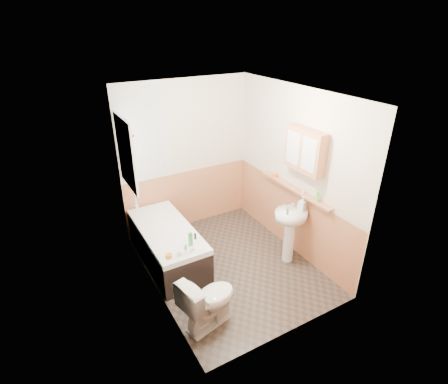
{
  "coord_description": "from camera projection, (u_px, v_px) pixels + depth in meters",
  "views": [
    {
      "loc": [
        -2.11,
        -3.57,
        3.28
      ],
      "look_at": [
        0.0,
        0.15,
        1.15
      ],
      "focal_mm": 28.0,
      "sensor_mm": 36.0,
      "label": 1
    }
  ],
  "objects": [
    {
      "name": "pine_shelf",
      "position": [
        295.0,
        189.0,
        5.08
      ],
      "size": [
        0.1,
        1.45,
        0.03
      ],
      "primitive_type": "cube",
      "color": "#C87E52",
      "rests_on": "wall_right"
    },
    {
      "name": "shower_riser",
      "position": [
        132.0,
        159.0,
        4.63
      ],
      "size": [
        0.11,
        0.09,
        1.31
      ],
      "color": "silver",
      "rests_on": "wall_left"
    },
    {
      "name": "wainscot_right",
      "position": [
        289.0,
        218.0,
        5.44
      ],
      "size": [
        0.01,
        2.8,
        1.0
      ],
      "primitive_type": "cube",
      "color": "#C87E52",
      "rests_on": "wall_right"
    },
    {
      "name": "sink",
      "position": [
        290.0,
        225.0,
        5.04
      ],
      "size": [
        0.49,
        0.4,
        0.96
      ],
      "rotation": [
        0.0,
        0.0,
        -0.26
      ],
      "color": "white",
      "rests_on": "floor"
    },
    {
      "name": "blue_gel",
      "position": [
        190.0,
        239.0,
        4.62
      ],
      "size": [
        0.06,
        0.04,
        0.19
      ],
      "primitive_type": "cube",
      "rotation": [
        0.0,
        0.0,
        -0.16
      ],
      "color": "#388447",
      "rests_on": "bathtub"
    },
    {
      "name": "tile_return_back",
      "position": [
        140.0,
        134.0,
        5.16
      ],
      "size": [
        0.75,
        0.01,
        1.5
      ],
      "primitive_type": "cube",
      "color": "white",
      "rests_on": "wall_back"
    },
    {
      "name": "foam_can",
      "position": [
        318.0,
        196.0,
        4.68
      ],
      "size": [
        0.06,
        0.06,
        0.16
      ],
      "primitive_type": "cylinder",
      "rotation": [
        0.0,
        0.0,
        0.42
      ],
      "color": "#59C647",
      "rests_on": "pine_shelf"
    },
    {
      "name": "clear_bottle",
      "position": [
        288.0,
        212.0,
        4.82
      ],
      "size": [
        0.03,
        0.03,
        0.09
      ],
      "primitive_type": "cylinder",
      "rotation": [
        0.0,
        0.0,
        -0.07
      ],
      "color": "#388447",
      "rests_on": "sink"
    },
    {
      "name": "orange_bottle",
      "position": [
        195.0,
        236.0,
        4.78
      ],
      "size": [
        0.04,
        0.04,
        0.09
      ],
      "primitive_type": "cylinder",
      "rotation": [
        0.0,
        0.0,
        -0.33
      ],
      "color": "black",
      "rests_on": "bathtub"
    },
    {
      "name": "ceiling",
      "position": [
        230.0,
        93.0,
        4.06
      ],
      "size": [
        2.8,
        2.8,
        0.0
      ],
      "primitive_type": "plane",
      "rotation": [
        3.14,
        0.0,
        0.0
      ],
      "color": "white",
      "rests_on": "ground"
    },
    {
      "name": "medicine_cabinet",
      "position": [
        305.0,
        150.0,
        4.66
      ],
      "size": [
        0.17,
        0.66,
        0.59
      ],
      "color": "#C87E52",
      "rests_on": "wall_right"
    },
    {
      "name": "wall_back",
      "position": [
        186.0,
        157.0,
        5.72
      ],
      "size": [
        2.2,
        0.02,
        2.5
      ],
      "primitive_type": "cube",
      "color": "beige",
      "rests_on": "ground"
    },
    {
      "name": "green_bottle",
      "position": [
        304.0,
        187.0,
        4.9
      ],
      "size": [
        0.05,
        0.05,
        0.2
      ],
      "primitive_type": "cone",
      "rotation": [
        0.0,
        0.0,
        0.26
      ],
      "color": "silver",
      "rests_on": "pine_shelf"
    },
    {
      "name": "toilet",
      "position": [
        208.0,
        301.0,
        4.05
      ],
      "size": [
        0.79,
        0.56,
        0.7
      ],
      "primitive_type": "imported",
      "rotation": [
        0.0,
        0.0,
        1.81
      ],
      "color": "white",
      "rests_on": "floor"
    },
    {
      "name": "wainscot_back",
      "position": [
        189.0,
        198.0,
        6.04
      ],
      "size": [
        2.2,
        0.01,
        1.0
      ],
      "primitive_type": "cube",
      "color": "#C87E52",
      "rests_on": "wall_back"
    },
    {
      "name": "cream_jar",
      "position": [
        169.0,
        256.0,
        4.41
      ],
      "size": [
        0.1,
        0.1,
        0.05
      ],
      "primitive_type": "cylinder",
      "rotation": [
        0.0,
        0.0,
        -0.39
      ],
      "color": "orange",
      "rests_on": "bathtub"
    },
    {
      "name": "wall_right",
      "position": [
        295.0,
        173.0,
        5.11
      ],
      "size": [
        0.02,
        2.8,
        2.5
      ],
      "primitive_type": "cube",
      "color": "beige",
      "rests_on": "ground"
    },
    {
      "name": "bathtub",
      "position": [
        168.0,
        244.0,
        5.16
      ],
      "size": [
        0.7,
        1.6,
        0.71
      ],
      "color": "black",
      "rests_on": "floor"
    },
    {
      "name": "soap_bottle",
      "position": [
        302.0,
        207.0,
        4.94
      ],
      "size": [
        0.15,
        0.23,
        0.1
      ],
      "primitive_type": "imported",
      "rotation": [
        0.0,
        0.0,
        0.29
      ],
      "color": "silver",
      "rests_on": "sink"
    },
    {
      "name": "tile_cladding_left",
      "position": [
        151.0,
        210.0,
        4.14
      ],
      "size": [
        0.01,
        2.8,
        2.5
      ],
      "primitive_type": "cube",
      "color": "white",
      "rests_on": "wall_left"
    },
    {
      "name": "wall_left",
      "position": [
        149.0,
        210.0,
        4.13
      ],
      "size": [
        0.02,
        2.8,
        2.5
      ],
      "primitive_type": "cube",
      "color": "beige",
      "rests_on": "ground"
    },
    {
      "name": "wainscot_front",
      "position": [
        292.0,
        298.0,
        3.88
      ],
      "size": [
        2.2,
        0.01,
        1.0
      ],
      "primitive_type": "cube",
      "color": "#C87E52",
      "rests_on": "wall_front"
    },
    {
      "name": "floor",
      "position": [
        229.0,
        265.0,
        5.18
      ],
      "size": [
        2.8,
        2.8,
        0.0
      ],
      "primitive_type": "plane",
      "color": "#2F2721",
      "rests_on": "ground"
    },
    {
      "name": "wall_front",
      "position": [
        300.0,
        243.0,
        3.52
      ],
      "size": [
        2.2,
        0.02,
        2.5
      ],
      "primitive_type": "cube",
      "color": "beige",
      "rests_on": "ground"
    },
    {
      "name": "window",
      "position": [
        126.0,
        153.0,
        4.71
      ],
      "size": [
        0.03,
        0.79,
        0.99
      ],
      "color": "white",
      "rests_on": "wall_left"
    },
    {
      "name": "black_jar",
      "position": [
        275.0,
        175.0,
        5.44
      ],
      "size": [
        0.1,
        0.1,
        0.05
      ],
      "primitive_type": "cylinder",
      "rotation": [
        0.0,
        0.0,
        0.41
      ],
      "color": "orange",
      "rests_on": "pine_shelf"
    }
  ]
}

